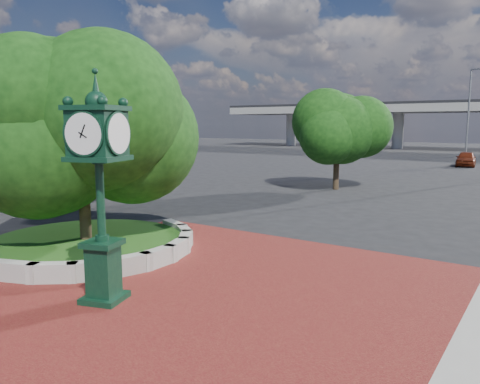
% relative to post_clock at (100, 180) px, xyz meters
% --- Properties ---
extents(ground, '(200.00, 200.00, 0.00)m').
position_rel_post_clock_xyz_m(ground, '(0.95, 2.63, -2.83)').
color(ground, black).
rests_on(ground, ground).
extents(plaza, '(12.00, 12.00, 0.04)m').
position_rel_post_clock_xyz_m(plaza, '(0.95, 1.63, -2.81)').
color(plaza, maroon).
rests_on(plaza, ground).
extents(planter_wall, '(2.96, 6.77, 0.54)m').
position_rel_post_clock_xyz_m(planter_wall, '(-1.75, 2.63, -2.56)').
color(planter_wall, '#9E9B93').
rests_on(planter_wall, ground).
extents(grass_bed, '(6.10, 6.10, 0.40)m').
position_rel_post_clock_xyz_m(grass_bed, '(-4.05, 2.63, -2.63)').
color(grass_bed, '#1B4513').
rests_on(grass_bed, ground).
extents(tree_planter, '(5.20, 5.20, 6.33)m').
position_rel_post_clock_xyz_m(tree_planter, '(-4.05, 2.63, 0.90)').
color(tree_planter, '#38281C').
rests_on(tree_planter, ground).
extents(tree_northwest, '(5.60, 5.60, 6.93)m').
position_rel_post_clock_xyz_m(tree_northwest, '(-12.05, 7.63, 1.30)').
color(tree_northwest, '#38281C').
rests_on(tree_northwest, ground).
extents(tree_street, '(4.40, 4.40, 5.45)m').
position_rel_post_clock_xyz_m(tree_street, '(-3.05, 20.63, 0.41)').
color(tree_street, '#38281C').
rests_on(tree_street, ground).
extents(post_clock, '(1.30, 1.30, 5.15)m').
position_rel_post_clock_xyz_m(post_clock, '(0.00, 0.00, 0.00)').
color(post_clock, black).
rests_on(post_clock, ground).
extents(parked_car, '(2.18, 4.41, 1.45)m').
position_rel_post_clock_xyz_m(parked_car, '(0.95, 43.00, -2.11)').
color(parked_car, '#5F1F0D').
rests_on(parked_car, ground).
extents(street_lamp_far, '(2.04, 0.86, 9.40)m').
position_rel_post_clock_xyz_m(street_lamp_far, '(0.82, 44.85, 2.68)').
color(street_lamp_far, slate).
rests_on(street_lamp_far, ground).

